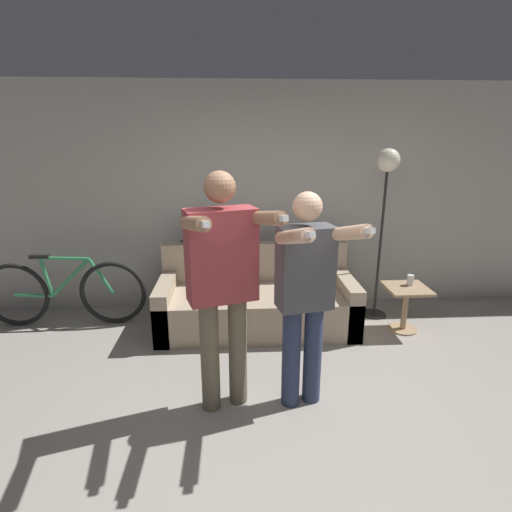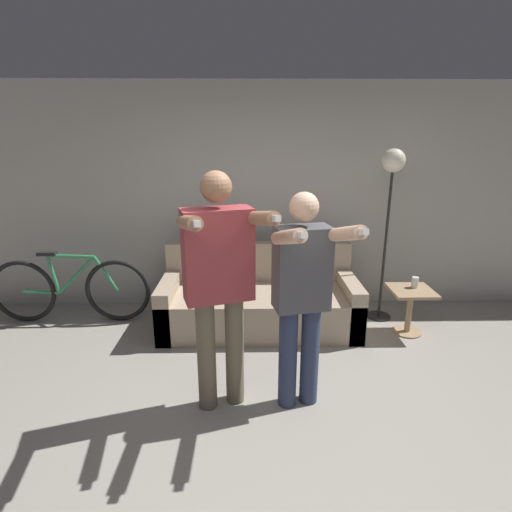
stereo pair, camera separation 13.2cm
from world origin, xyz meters
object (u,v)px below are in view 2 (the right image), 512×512
at_px(side_table, 410,302).
at_px(cup, 415,282).
at_px(person_right, 302,290).
at_px(bicycle, 70,290).
at_px(floor_lamp, 391,183).
at_px(cat, 212,236).
at_px(couch, 259,303).
at_px(person_left, 219,277).

height_order(side_table, cup, cup).
height_order(person_right, bicycle, person_right).
distance_m(floor_lamp, cup, 1.07).
distance_m(cat, cup, 2.23).
bearing_deg(cup, cat, 167.88).
distance_m(couch, person_right, 1.54).
bearing_deg(couch, floor_lamp, 7.81).
bearing_deg(floor_lamp, cup, -54.10).
height_order(couch, cat, cat).
height_order(person_right, cup, person_right).
distance_m(person_left, person_right, 0.60).
xyz_separation_m(cat, cup, (2.14, -0.46, -0.40)).
bearing_deg(cat, couch, -32.09).
bearing_deg(person_right, floor_lamp, 42.42).
xyz_separation_m(couch, cup, (1.62, -0.13, 0.27)).
bearing_deg(person_left, person_right, -17.80).
bearing_deg(person_left, side_table, 13.96).
relative_size(cat, side_table, 1.07).
relative_size(floor_lamp, side_table, 3.85).
height_order(person_right, floor_lamp, floor_lamp).
distance_m(person_right, cup, 1.86).
bearing_deg(person_right, person_left, 167.99).
distance_m(person_left, side_table, 2.33).
distance_m(cat, floor_lamp, 2.00).
xyz_separation_m(couch, bicycle, (-2.09, 0.16, 0.10)).
bearing_deg(cup, bicycle, 175.54).
xyz_separation_m(person_right, floor_lamp, (1.12, 1.54, 0.59)).
bearing_deg(cat, person_left, -83.19).
relative_size(cat, bicycle, 0.30).
relative_size(person_right, floor_lamp, 0.87).
xyz_separation_m(floor_lamp, side_table, (0.18, -0.38, -1.19)).
bearing_deg(floor_lamp, couch, -172.19).
distance_m(cat, bicycle, 1.68).
distance_m(person_left, cat, 1.69).
relative_size(cat, cup, 4.64).
xyz_separation_m(floor_lamp, cup, (0.23, -0.32, -0.99)).
distance_m(person_left, floor_lamp, 2.35).
bearing_deg(person_right, side_table, 30.05).
height_order(person_right, side_table, person_right).
distance_m(floor_lamp, bicycle, 3.67).
height_order(cat, side_table, cat).
distance_m(couch, bicycle, 2.10).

